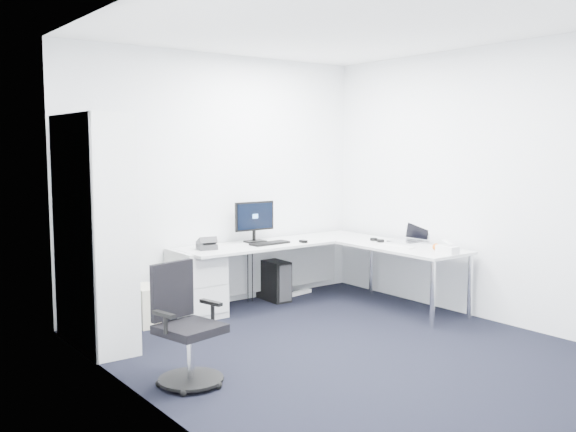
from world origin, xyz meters
TOP-DOWN VIEW (x-y plane):
  - ground at (0.00, 0.00)m, footprint 4.20×4.20m
  - ceiling at (0.00, 0.00)m, footprint 4.20×4.20m
  - wall_back at (0.00, 2.10)m, footprint 3.60×0.02m
  - wall_left at (-1.80, 0.00)m, footprint 0.02×4.20m
  - wall_right at (1.80, 0.00)m, footprint 0.02×4.20m
  - l_desk at (0.55, 1.40)m, footprint 2.33×1.31m
  - drawer_pedestal at (-0.45, 1.81)m, footprint 0.44×0.55m
  - bookshelf at (-1.62, 1.45)m, footprint 0.39×1.00m
  - task_chair at (-1.42, 0.13)m, footprint 0.59×0.59m
  - black_pc_tower at (0.57, 1.89)m, footprint 0.22×0.47m
  - beige_pc_tower at (-1.02, 1.79)m, footprint 0.23×0.42m
  - power_strip at (0.96, 1.91)m, footprint 0.37×0.12m
  - monitor at (0.30, 1.86)m, footprint 0.48×0.17m
  - black_keyboard at (0.35, 1.65)m, footprint 0.45×0.18m
  - mouse at (0.71, 1.52)m, footprint 0.06×0.09m
  - desk_phone at (-0.36, 1.75)m, footprint 0.21×0.21m
  - laptop at (1.60, 0.85)m, footprint 0.36×0.35m
  - white_keyboard at (1.30, 0.71)m, footprint 0.17×0.40m
  - headphones at (1.42, 1.11)m, footprint 0.16×0.21m
  - orange_fruit at (1.44, 0.30)m, footprint 0.07×0.07m
  - tissue_box at (1.40, 0.12)m, footprint 0.13×0.23m

SIDE VIEW (x-z plane):
  - ground at x=0.00m, z-range 0.00..0.00m
  - power_strip at x=0.96m, z-range 0.00..0.04m
  - beige_pc_tower at x=-1.02m, z-range 0.00..0.38m
  - black_pc_tower at x=0.57m, z-range 0.00..0.45m
  - drawer_pedestal at x=-0.45m, z-range 0.00..0.68m
  - l_desk at x=0.55m, z-range 0.00..0.68m
  - task_chair at x=-1.42m, z-range 0.00..0.88m
  - white_keyboard at x=1.30m, z-range 0.68..0.69m
  - black_keyboard at x=0.35m, z-range 0.68..0.70m
  - mouse at x=0.71m, z-range 0.68..0.71m
  - headphones at x=1.42m, z-range 0.68..0.73m
  - orange_fruit at x=1.44m, z-range 0.68..0.76m
  - tissue_box at x=1.40m, z-range 0.68..0.76m
  - desk_phone at x=-0.36m, z-range 0.68..0.81m
  - laptop at x=1.60m, z-range 0.68..0.93m
  - monitor at x=0.30m, z-range 0.68..1.14m
  - bookshelf at x=-1.62m, z-range 0.00..1.99m
  - wall_back at x=0.00m, z-range 0.00..2.70m
  - wall_left at x=-1.80m, z-range 0.00..2.70m
  - wall_right at x=1.80m, z-range 0.00..2.70m
  - ceiling at x=0.00m, z-range 2.70..2.70m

